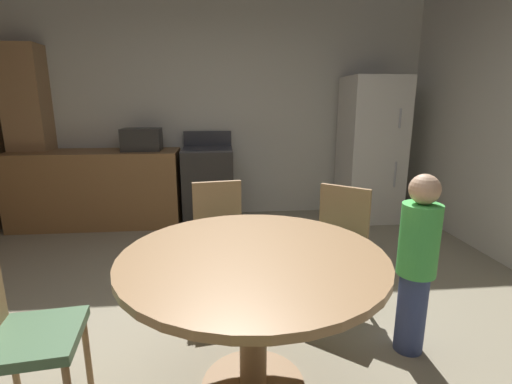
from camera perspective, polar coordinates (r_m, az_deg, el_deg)
The scene contains 12 objects.
ground_plane at distance 2.44m, azimuth -4.70°, elevation -23.71°, with size 14.00×14.00×0.00m, color gray.
wall_back at distance 4.94m, azimuth -5.66°, elevation 12.21°, with size 5.49×0.12×2.70m, color beige.
kitchen_counter at distance 4.88m, azimuth -22.96°, elevation 0.49°, with size 1.95×0.60×0.90m, color olive.
pantry_column at distance 5.23m, azimuth -30.95°, elevation 7.13°, with size 0.44×0.36×2.10m, color #9E754C.
oven_range at distance 4.66m, azimuth -7.26°, elevation 1.11°, with size 0.60×0.60×1.10m.
refrigerator at distance 4.90m, azimuth 17.02°, elevation 6.16°, with size 0.68×0.68×1.76m.
microwave at distance 4.65m, azimuth -16.96°, elevation 7.64°, with size 0.44×0.32×0.26m, color #2D2B28.
dining_table at distance 1.89m, azimuth -0.45°, elevation -13.63°, with size 1.29×1.29×0.76m.
chair_northeast at distance 2.81m, azimuth 12.21°, elevation -6.95°, with size 0.56×0.56×0.87m.
chair_west at distance 2.05m, azimuth -32.86°, elevation -17.20°, with size 0.44×0.44×0.87m.
chair_north at distance 2.90m, azimuth -5.49°, elevation -5.99°, with size 0.46×0.46×0.87m.
person_child at distance 2.38m, azimuth 23.25°, elevation -9.63°, with size 0.26×0.26×1.09m.
Camera 1 is at (-0.01, -1.93, 1.48)m, focal length 26.31 mm.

